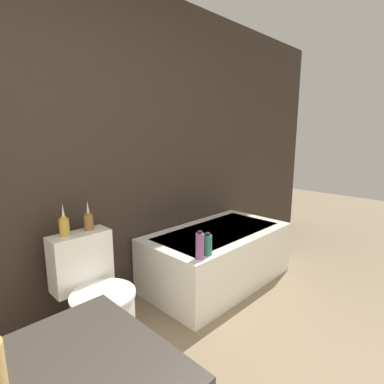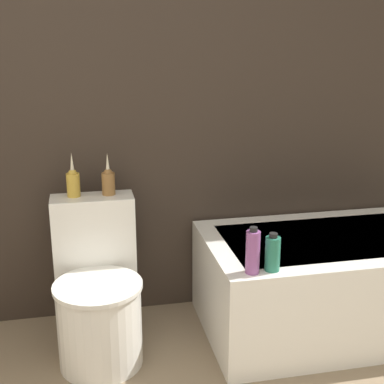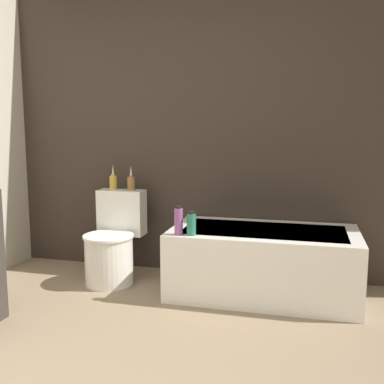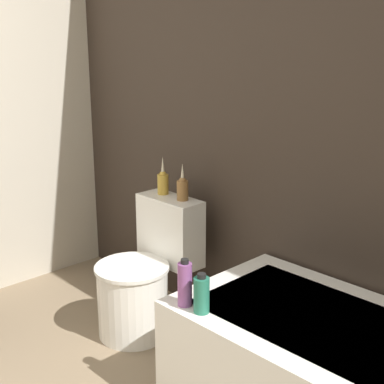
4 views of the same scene
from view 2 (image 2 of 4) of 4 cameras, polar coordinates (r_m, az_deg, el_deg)
The scene contains 7 objects.
wall_back_tiled at distance 2.85m, azimuth -2.95°, elevation 12.07°, with size 6.40×0.06×2.60m.
bathtub at distance 2.98m, azimuth 15.34°, elevation -9.13°, with size 1.42×0.78×0.51m.
toilet at distance 2.66m, azimuth -10.00°, elevation -10.80°, with size 0.42×0.58×0.75m.
vase_gold at distance 2.68m, azimuth -12.57°, elevation 1.08°, with size 0.07×0.07×0.22m.
vase_silver at distance 2.68m, azimuth -8.92°, elevation 1.21°, with size 0.07×0.07×0.21m.
shampoo_bottle_tall at distance 2.35m, azimuth 6.50°, elevation -6.34°, with size 0.06×0.06×0.21m.
shampoo_bottle_short at distance 2.40m, azimuth 8.59°, elevation -6.48°, with size 0.07×0.07×0.18m.
Camera 2 is at (-0.44, -0.58, 1.54)m, focal length 50.00 mm.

